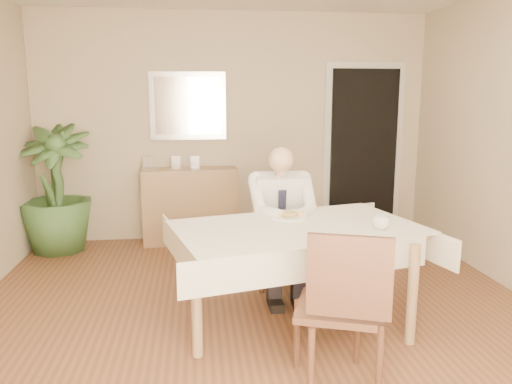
{
  "coord_description": "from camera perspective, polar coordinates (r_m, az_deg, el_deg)",
  "views": [
    {
      "loc": [
        -0.44,
        -3.31,
        1.66
      ],
      "look_at": [
        0.0,
        0.35,
        0.95
      ],
      "focal_mm": 35.0,
      "sensor_mm": 36.0,
      "label": 1
    }
  ],
  "objects": [
    {
      "name": "room",
      "position": [
        3.36,
        0.71,
        4.74
      ],
      "size": [
        5.0,
        5.02,
        2.6
      ],
      "color": "brown",
      "rests_on": "ground"
    },
    {
      "name": "window",
      "position": [
        0.97,
        20.21,
        -2.38
      ],
      "size": [
        1.34,
        0.04,
        1.44
      ],
      "color": "beige",
      "rests_on": "room"
    },
    {
      "name": "doorway",
      "position": [
        6.15,
        12.13,
        4.5
      ],
      "size": [
        0.96,
        0.07,
        2.1
      ],
      "color": "beige",
      "rests_on": "ground"
    },
    {
      "name": "mirror",
      "position": [
        5.78,
        -7.81,
        9.72
      ],
      "size": [
        0.86,
        0.04,
        0.76
      ],
      "color": "silver",
      "rests_on": "room"
    },
    {
      "name": "dining_table",
      "position": [
        3.59,
        4.69,
        -5.19
      ],
      "size": [
        1.95,
        1.42,
        0.75
      ],
      "rotation": [
        0.0,
        0.0,
        0.24
      ],
      "color": "#8C6C4A",
      "rests_on": "ground"
    },
    {
      "name": "chair_far",
      "position": [
        4.47,
        2.42,
        -4.66
      ],
      "size": [
        0.42,
        0.42,
        0.83
      ],
      "rotation": [
        0.0,
        0.0,
        -0.08
      ],
      "color": "#482A1C",
      "rests_on": "ground"
    },
    {
      "name": "chair_near",
      "position": [
        2.87,
        9.78,
        -12.25
      ],
      "size": [
        0.57,
        0.59,
        0.95
      ],
      "rotation": [
        0.0,
        0.0,
        -0.34
      ],
      "color": "#482A1C",
      "rests_on": "ground"
    },
    {
      "name": "seated_man",
      "position": [
        4.15,
        3.07,
        -2.63
      ],
      "size": [
        0.48,
        0.72,
        1.24
      ],
      "color": "white",
      "rests_on": "ground"
    },
    {
      "name": "plate",
      "position": [
        3.78,
        3.78,
        -2.9
      ],
      "size": [
        0.26,
        0.26,
        0.02
      ],
      "primitive_type": "cylinder",
      "color": "white",
      "rests_on": "dining_table"
    },
    {
      "name": "food",
      "position": [
        3.77,
        3.79,
        -2.58
      ],
      "size": [
        0.14,
        0.14,
        0.06
      ],
      "primitive_type": "ellipsoid",
      "color": "olive",
      "rests_on": "dining_table"
    },
    {
      "name": "knife",
      "position": [
        3.72,
        4.56,
        -2.85
      ],
      "size": [
        0.01,
        0.13,
        0.01
      ],
      "primitive_type": "cylinder",
      "rotation": [
        1.57,
        0.0,
        0.0
      ],
      "color": "silver",
      "rests_on": "dining_table"
    },
    {
      "name": "fork",
      "position": [
        3.71,
        3.35,
        -2.88
      ],
      "size": [
        0.01,
        0.13,
        0.01
      ],
      "primitive_type": "cylinder",
      "rotation": [
        1.57,
        0.0,
        0.0
      ],
      "color": "silver",
      "rests_on": "dining_table"
    },
    {
      "name": "coffee_mug",
      "position": [
        3.57,
        14.08,
        -3.4
      ],
      "size": [
        0.15,
        0.15,
        0.09
      ],
      "primitive_type": "imported",
      "rotation": [
        0.0,
        0.0,
        -0.31
      ],
      "color": "white",
      "rests_on": "dining_table"
    },
    {
      "name": "sideboard",
      "position": [
        5.77,
        -7.54,
        -1.53
      ],
      "size": [
        1.09,
        0.44,
        0.86
      ],
      "primitive_type": "cube",
      "rotation": [
        0.0,
        0.0,
        0.07
      ],
      "color": "#8C6C4A",
      "rests_on": "ground"
    },
    {
      "name": "photo_frame_left",
      "position": [
        5.73,
        -12.29,
        3.3
      ],
      "size": [
        0.1,
        0.02,
        0.14
      ],
      "primitive_type": "cube",
      "color": "silver",
      "rests_on": "sideboard"
    },
    {
      "name": "photo_frame_center",
      "position": [
        5.72,
        -9.14,
        3.39
      ],
      "size": [
        0.1,
        0.02,
        0.14
      ],
      "primitive_type": "cube",
      "color": "silver",
      "rests_on": "sideboard"
    },
    {
      "name": "photo_frame_right",
      "position": [
        5.7,
        -6.99,
        3.42
      ],
      "size": [
        0.1,
        0.02,
        0.14
      ],
      "primitive_type": "cube",
      "color": "silver",
      "rests_on": "sideboard"
    },
    {
      "name": "potted_palm",
      "position": [
        5.75,
        -21.96,
        0.35
      ],
      "size": [
        0.82,
        0.82,
        1.37
      ],
      "primitive_type": "imported",
      "rotation": [
        0.0,
        0.0,
        -0.07
      ],
      "color": "#365A29",
      "rests_on": "ground"
    }
  ]
}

